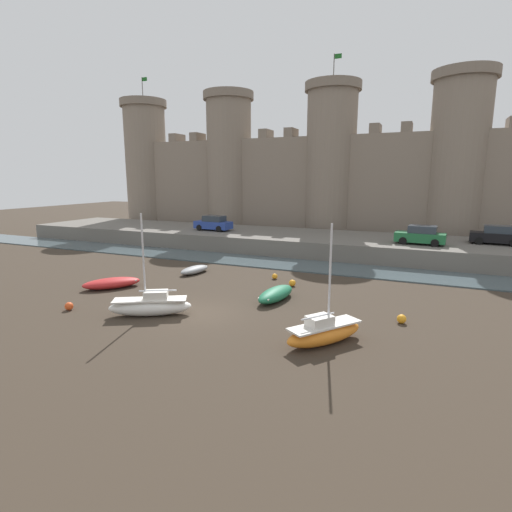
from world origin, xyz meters
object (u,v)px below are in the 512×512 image
Objects in this scene: sailboat_midflat_right at (151,305)px; car_quay_east at (213,223)px; rowboat_foreground_left at (276,294)px; mooring_buoy_off_centre at (402,319)px; car_quay_centre_west at (421,235)px; car_quay_west at (497,235)px; rowboat_foreground_right at (195,270)px; rowboat_near_channel_left at (112,283)px; mooring_buoy_near_shore at (69,306)px; mooring_buoy_near_channel at (275,276)px; mooring_buoy_mid_mud at (292,283)px; sailboat_midflat_left at (324,332)px.

sailboat_midflat_right is 22.93m from car_quay_east.
rowboat_foreground_left is 7.36m from mooring_buoy_off_centre.
car_quay_centre_west is 1.00× the size of car_quay_west.
rowboat_foreground_right is 0.79× the size of rowboat_near_channel_left.
mooring_buoy_near_shore is (-17.31, -5.25, -0.00)m from mooring_buoy_off_centre.
car_quay_east is at bearing 112.89° from rowboat_foreground_right.
car_quay_west is at bearing 3.53° from car_quay_east.
car_quay_centre_west is at bearing 57.76° from sailboat_midflat_right.
mooring_buoy_near_shore reaches higher than mooring_buoy_near_channel.
car_quay_west is (15.58, 13.00, 2.21)m from mooring_buoy_near_channel.
car_quay_centre_west is 6.58m from car_quay_west.
sailboat_midflat_right reaches higher than mooring_buoy_mid_mud.
car_quay_west is at bearing 32.26° from rowboat_foreground_right.
car_quay_east is at bearing 97.19° from rowboat_near_channel_left.
car_quay_centre_west reaches higher than mooring_buoy_off_centre.
sailboat_midflat_left is 1.28× the size of car_quay_centre_west.
car_quay_west is at bearing 50.57° from sailboat_midflat_right.
sailboat_midflat_right is 10.58m from mooring_buoy_near_channel.
car_quay_west reaches higher than rowboat_foreground_left.
car_quay_west is at bearing 46.24° from mooring_buoy_mid_mud.
sailboat_midflat_left reaches higher than mooring_buoy_mid_mud.
sailboat_midflat_right reaches higher than mooring_buoy_near_channel.
car_quay_west reaches higher than mooring_buoy_off_centre.
rowboat_foreground_left is at bearing -25.83° from rowboat_foreground_right.
mooring_buoy_near_channel is at bearing 111.41° from rowboat_foreground_left.
car_quay_east reaches higher than rowboat_near_channel_left.
sailboat_midflat_left reaches higher than rowboat_foreground_right.
sailboat_midflat_left is at bearing -112.30° from car_quay_west.
mooring_buoy_near_channel is 0.10× the size of car_quay_west.
mooring_buoy_off_centre is at bearing -91.23° from car_quay_centre_west.
mooring_buoy_off_centre is 1.14× the size of mooring_buoy_near_channel.
mooring_buoy_near_channel is at bearing 53.92° from mooring_buoy_near_shore.
mooring_buoy_off_centre is 1.02× the size of mooring_buoy_near_shore.
mooring_buoy_near_shore is (1.09, -4.50, -0.13)m from rowboat_near_channel_left.
mooring_buoy_near_channel is at bearing 71.49° from sailboat_midflat_right.
rowboat_foreground_right is at bearing 80.21° from mooring_buoy_near_shore.
rowboat_near_channel_left is 0.69× the size of sailboat_midflat_right.
mooring_buoy_off_centre is 0.11× the size of car_quay_east.
rowboat_foreground_right is 9.16m from rowboat_foreground_left.
car_quay_centre_west is (0.35, 16.31, 2.18)m from mooring_buoy_off_centre.
rowboat_foreground_left is 8.06× the size of mooring_buoy_off_centre.
sailboat_midflat_left reaches higher than mooring_buoy_off_centre.
sailboat_midflat_left is 1.28× the size of car_quay_west.
sailboat_midflat_left is 9.65m from mooring_buoy_mid_mud.
rowboat_foreground_left is 9.22× the size of mooring_buoy_near_channel.
car_quay_east is at bearing -176.47° from car_quay_west.
sailboat_midflat_right is at bearing -122.24° from car_quay_centre_west.
mooring_buoy_near_channel is (3.36, 10.03, -0.36)m from sailboat_midflat_right.
car_quay_east is at bearing 98.49° from mooring_buoy_near_shore.
car_quay_centre_west is (3.38, 20.39, 1.86)m from sailboat_midflat_left.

